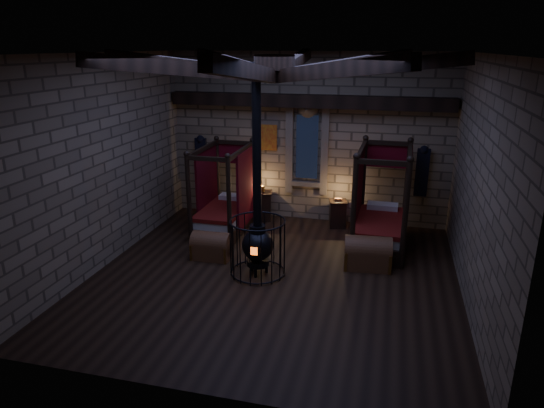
% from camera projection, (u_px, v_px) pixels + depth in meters
% --- Properties ---
extents(room, '(7.02, 7.02, 4.29)m').
position_uv_depth(room, '(276.00, 80.00, 8.43)').
color(room, black).
rests_on(room, ground).
extents(bed_left, '(1.05, 1.98, 2.06)m').
position_uv_depth(bed_left, '(225.00, 210.00, 11.76)').
color(bed_left, black).
rests_on(bed_left, ground).
extents(bed_right, '(1.18, 2.16, 2.23)m').
position_uv_depth(bed_right, '(380.00, 223.00, 10.84)').
color(bed_right, black).
rests_on(bed_right, ground).
extents(trunk_left, '(0.81, 0.52, 0.59)m').
position_uv_depth(trunk_left, '(212.00, 246.00, 10.28)').
color(trunk_left, brown).
rests_on(trunk_left, ground).
extents(trunk_right, '(0.98, 0.67, 0.68)m').
position_uv_depth(trunk_right, '(368.00, 254.00, 9.83)').
color(trunk_right, brown).
rests_on(trunk_right, ground).
extents(nightstand_left, '(0.56, 0.55, 0.92)m').
position_uv_depth(nightstand_left, '(263.00, 206.00, 12.51)').
color(nightstand_left, black).
rests_on(nightstand_left, ground).
extents(nightstand_right, '(0.50, 0.48, 0.74)m').
position_uv_depth(nightstand_right, '(338.00, 213.00, 12.03)').
color(nightstand_right, black).
rests_on(nightstand_right, ground).
extents(stove, '(1.10, 1.10, 4.05)m').
position_uv_depth(stove, '(258.00, 243.00, 9.45)').
color(stove, black).
rests_on(stove, ground).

